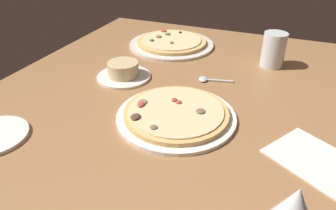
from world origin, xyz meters
TOP-DOWN VIEW (x-y plane):
  - dining_table at (0.00, 0.00)cm, footprint 150.00×110.00cm
  - pizza_main at (-1.25, -5.06)cm, footprint 31.22×31.22cm
  - pizza_side at (47.55, 15.37)cm, footprint 33.97×33.97cm
  - ramekin_on_saucer at (14.45, 19.11)cm, footprint 17.37×17.37cm
  - water_glass at (42.26, -24.36)cm, footprint 7.94×7.94cm
  - paper_menu at (-6.24, -40.18)cm, footprint 23.62×25.87cm
  - spoon at (22.55, -6.83)cm, footprint 4.73×11.15cm

SIDE VIEW (x-z plane):
  - dining_table at x=0.00cm, z-range 0.00..4.00cm
  - paper_menu at x=-6.24cm, z-range 4.00..4.30cm
  - spoon at x=22.55cm, z-range 3.96..4.96cm
  - pizza_side at x=47.55cm, z-range 3.50..6.79cm
  - pizza_main at x=-1.25cm, z-range 3.54..6.86cm
  - ramekin_on_saucer at x=14.45cm, z-range 3.46..8.86cm
  - water_glass at x=42.26cm, z-range 3.29..15.12cm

